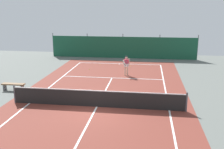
{
  "coord_description": "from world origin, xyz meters",
  "views": [
    {
      "loc": [
        2.82,
        -13.94,
        5.61
      ],
      "look_at": [
        0.32,
        4.07,
        0.9
      ],
      "focal_mm": 42.01,
      "sensor_mm": 36.0,
      "label": 1
    }
  ],
  "objects": [
    {
      "name": "tennis_ball_midcourt",
      "position": [
        1.2,
        10.85,
        0.03
      ],
      "size": [
        0.07,
        0.07,
        0.07
      ],
      "primitive_type": "sphere",
      "color": "#CCDB33",
      "rests_on": "ground"
    },
    {
      "name": "tennis_ball_near_player",
      "position": [
        -1.84,
        11.01,
        0.03
      ],
      "size": [
        0.07,
        0.07,
        0.07
      ],
      "primitive_type": "sphere",
      "color": "#CCDB33",
      "rests_on": "ground"
    },
    {
      "name": "tennis_ball_by_sideline",
      "position": [
        -2.45,
        8.99,
        0.03
      ],
      "size": [
        0.07,
        0.07,
        0.07
      ],
      "primitive_type": "sphere",
      "color": "#CCDB33",
      "rests_on": "ground"
    },
    {
      "name": "tennis_net",
      "position": [
        0.0,
        0.0,
        0.51
      ],
      "size": [
        10.12,
        0.1,
        1.1
      ],
      "color": "black",
      "rests_on": "ground"
    },
    {
      "name": "parked_car",
      "position": [
        4.06,
        18.37,
        0.84
      ],
      "size": [
        2.38,
        4.38,
        1.68
      ],
      "rotation": [
        0.0,
        0.0,
        3.26
      ],
      "color": "maroon",
      "rests_on": "ground"
    },
    {
      "name": "ground_plane",
      "position": [
        0.0,
        0.0,
        0.0
      ],
      "size": [
        36.0,
        36.0,
        0.0
      ],
      "primitive_type": "plane",
      "color": "slate"
    },
    {
      "name": "back_fence",
      "position": [
        -0.0,
        15.56,
        0.67
      ],
      "size": [
        16.3,
        0.98,
        2.7
      ],
      "color": "#195138",
      "rests_on": "ground"
    },
    {
      "name": "tennis_player",
      "position": [
        1.06,
        7.39,
        0.96
      ],
      "size": [
        0.56,
        0.83,
        1.64
      ],
      "rotation": [
        0.0,
        0.0,
        3.58
      ],
      "color": "beige",
      "rests_on": "ground"
    },
    {
      "name": "court_surface",
      "position": [
        0.0,
        0.0,
        0.0
      ],
      "size": [
        11.02,
        26.6,
        0.01
      ],
      "color": "brown",
      "rests_on": "ground"
    },
    {
      "name": "courtside_bench",
      "position": [
        -6.31,
        2.25,
        0.37
      ],
      "size": [
        1.6,
        0.4,
        0.49
      ],
      "color": "brown",
      "rests_on": "ground"
    }
  ]
}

